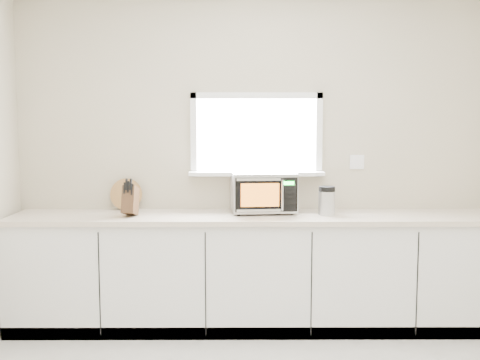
{
  "coord_description": "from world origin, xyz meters",
  "views": [
    {
      "loc": [
        -0.16,
        -2.73,
        1.65
      ],
      "look_at": [
        -0.14,
        1.55,
        1.21
      ],
      "focal_mm": 42.0,
      "sensor_mm": 36.0,
      "label": 1
    }
  ],
  "objects": [
    {
      "name": "coffee_grinder",
      "position": [
        0.55,
        1.68,
        1.04
      ],
      "size": [
        0.16,
        0.16,
        0.23
      ],
      "rotation": [
        0.0,
        0.0,
        0.24
      ],
      "color": "silver",
      "rests_on": "countertop"
    },
    {
      "name": "knife_block",
      "position": [
        -1.0,
        1.63,
        1.05
      ],
      "size": [
        0.12,
        0.22,
        0.3
      ],
      "rotation": [
        0.0,
        0.0,
        -0.09
      ],
      "color": "#4C301B",
      "rests_on": "countertop"
    },
    {
      "name": "countertop",
      "position": [
        0.0,
        1.69,
        0.9
      ],
      "size": [
        3.92,
        0.64,
        0.04
      ],
      "primitive_type": "cube",
      "color": "beige",
      "rests_on": "cabinets"
    },
    {
      "name": "back_wall",
      "position": [
        0.0,
        2.0,
        1.36
      ],
      "size": [
        4.0,
        0.17,
        2.7
      ],
      "color": "#AFA68B",
      "rests_on": "ground"
    },
    {
      "name": "microwave",
      "position": [
        0.05,
        1.81,
        1.09
      ],
      "size": [
        0.54,
        0.44,
        0.33
      ],
      "rotation": [
        0.0,
        0.0,
        0.09
      ],
      "color": "black",
      "rests_on": "countertop"
    },
    {
      "name": "cabinets",
      "position": [
        0.0,
        1.7,
        0.44
      ],
      "size": [
        3.92,
        0.6,
        0.88
      ],
      "primitive_type": "cube",
      "color": "silver",
      "rests_on": "ground"
    },
    {
      "name": "cutting_board",
      "position": [
        -1.09,
        1.94,
        1.05
      ],
      "size": [
        0.27,
        0.06,
        0.27
      ],
      "primitive_type": "cylinder",
      "rotation": [
        1.4,
        0.0,
        0.0
      ],
      "color": "#A1703E",
      "rests_on": "countertop"
    }
  ]
}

